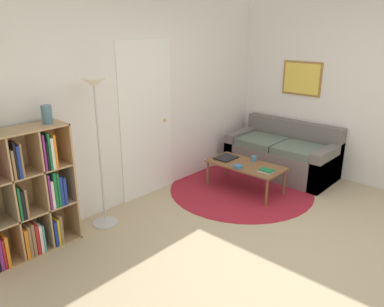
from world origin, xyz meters
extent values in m
plane|color=tan|center=(0.00, 0.00, 0.00)|extent=(14.00, 14.00, 0.00)
cube|color=silver|center=(0.00, 2.25, 1.30)|extent=(7.75, 0.05, 2.60)
cube|color=white|center=(0.07, 2.21, 1.03)|extent=(0.87, 0.02, 2.05)
sphere|color=tan|center=(0.38, 2.19, 0.98)|extent=(0.04, 0.04, 0.04)
cube|color=silver|center=(2.40, 1.11, 1.30)|extent=(0.05, 5.22, 2.60)
cube|color=olive|center=(2.37, 1.20, 1.44)|extent=(0.02, 0.63, 0.52)
cube|color=yellow|center=(2.35, 1.20, 1.44)|extent=(0.01, 0.57, 0.46)
cylinder|color=maroon|center=(1.01, 1.32, 0.00)|extent=(2.01, 2.01, 0.01)
cube|color=tan|center=(-1.23, 2.03, 0.65)|extent=(0.02, 0.34, 1.29)
cube|color=tan|center=(-1.69, 2.03, 1.28)|extent=(0.94, 0.34, 0.02)
cube|color=tan|center=(-1.69, 2.03, 0.01)|extent=(0.94, 0.34, 0.02)
cube|color=tan|center=(-1.69, 2.19, 0.65)|extent=(0.94, 0.02, 1.29)
cube|color=tan|center=(-1.84, 2.03, 0.65)|extent=(0.02, 0.32, 1.25)
cube|color=tan|center=(-1.54, 2.03, 0.65)|extent=(0.02, 0.32, 1.25)
cube|color=tan|center=(-1.69, 2.03, 0.44)|extent=(0.91, 0.32, 0.02)
cube|color=tan|center=(-1.69, 2.03, 0.85)|extent=(0.91, 0.32, 0.02)
cube|color=orange|center=(-1.99, 1.97, 0.18)|extent=(0.03, 0.20, 0.32)
cube|color=orange|center=(-1.81, 1.98, 0.17)|extent=(0.03, 0.22, 0.31)
cube|color=olive|center=(-1.77, 1.99, 0.19)|extent=(0.03, 0.26, 0.34)
cube|color=olive|center=(-1.74, 2.00, 0.19)|extent=(0.03, 0.27, 0.34)
cube|color=#B21E23|center=(-1.70, 1.99, 0.18)|extent=(0.03, 0.24, 0.33)
cube|color=silver|center=(-1.66, 1.98, 0.17)|extent=(0.03, 0.22, 0.30)
cube|color=teal|center=(-1.63, 1.98, 0.16)|extent=(0.02, 0.24, 0.29)
cube|color=navy|center=(-1.50, 1.98, 0.16)|extent=(0.03, 0.22, 0.28)
cube|color=gold|center=(-1.47, 2.00, 0.16)|extent=(0.02, 0.26, 0.29)
cube|color=olive|center=(-1.44, 2.00, 0.18)|extent=(0.03, 0.26, 0.32)
cube|color=#196B38|center=(-1.81, 2.00, 0.61)|extent=(0.02, 0.26, 0.33)
cube|color=black|center=(-1.78, 1.99, 0.59)|extent=(0.03, 0.25, 0.30)
cube|color=olive|center=(-1.75, 1.97, 0.60)|extent=(0.02, 0.20, 0.30)
cube|color=#7F287A|center=(-1.51, 1.97, 0.63)|extent=(0.02, 0.20, 0.37)
cube|color=silver|center=(-1.48, 1.96, 0.60)|extent=(0.03, 0.19, 0.30)
cube|color=#196B38|center=(-1.45, 2.00, 0.63)|extent=(0.03, 0.26, 0.38)
cube|color=#196B38|center=(-1.41, 2.00, 0.63)|extent=(0.02, 0.27, 0.36)
cube|color=navy|center=(-1.39, 1.99, 0.60)|extent=(0.03, 0.25, 0.32)
cube|color=navy|center=(-1.35, 2.00, 0.59)|extent=(0.03, 0.26, 0.29)
cube|color=olive|center=(-1.81, 1.98, 1.01)|extent=(0.02, 0.22, 0.28)
cube|color=black|center=(-1.79, 1.96, 1.04)|extent=(0.02, 0.19, 0.35)
cube|color=navy|center=(-1.76, 1.99, 1.02)|extent=(0.03, 0.25, 0.31)
cube|color=olive|center=(-1.73, 1.98, 1.03)|extent=(0.02, 0.22, 0.33)
cube|color=#7F287A|center=(-1.51, 1.99, 1.05)|extent=(0.02, 0.26, 0.37)
cube|color=black|center=(-1.48, 1.98, 1.01)|extent=(0.02, 0.24, 0.30)
cube|color=#196B38|center=(-1.46, 1.99, 1.05)|extent=(0.02, 0.24, 0.37)
cube|color=silver|center=(-1.43, 1.99, 1.02)|extent=(0.03, 0.26, 0.32)
cube|color=orange|center=(-1.40, 2.00, 1.04)|extent=(0.02, 0.27, 0.34)
cylinder|color=#B7B7BC|center=(-0.86, 1.94, 0.01)|extent=(0.29, 0.29, 0.01)
cylinder|color=#B7B7BC|center=(-0.86, 1.94, 0.85)|extent=(0.02, 0.02, 1.59)
cone|color=white|center=(-0.86, 1.94, 1.64)|extent=(0.25, 0.25, 0.10)
cube|color=#66605B|center=(1.94, 1.22, 0.22)|extent=(0.83, 1.61, 0.43)
cube|color=#66605B|center=(2.28, 1.22, 0.40)|extent=(0.16, 1.61, 0.79)
cube|color=#66605B|center=(1.94, 0.49, 0.29)|extent=(0.83, 0.16, 0.57)
cube|color=#66605B|center=(1.94, 1.95, 0.29)|extent=(0.83, 0.16, 0.57)
cube|color=#5A695C|center=(1.86, 0.90, 0.48)|extent=(0.63, 0.63, 0.10)
cube|color=#5A695C|center=(1.86, 1.54, 0.48)|extent=(0.63, 0.63, 0.10)
cube|color=brown|center=(1.03, 1.27, 0.38)|extent=(0.53, 1.06, 0.02)
cylinder|color=brown|center=(0.80, 0.78, 0.19)|extent=(0.04, 0.04, 0.37)
cylinder|color=brown|center=(0.80, 1.76, 0.19)|extent=(0.04, 0.04, 0.37)
cylinder|color=brown|center=(1.26, 0.78, 0.19)|extent=(0.04, 0.04, 0.37)
cylinder|color=brown|center=(1.26, 1.76, 0.19)|extent=(0.04, 0.04, 0.37)
cube|color=black|center=(1.04, 1.61, 0.40)|extent=(0.31, 0.24, 0.02)
cylinder|color=teal|center=(0.84, 1.26, 0.41)|extent=(0.12, 0.12, 0.04)
cube|color=silver|center=(0.96, 0.90, 0.40)|extent=(0.13, 0.19, 0.02)
cube|color=#196B38|center=(0.96, 0.89, 0.42)|extent=(0.13, 0.19, 0.01)
cylinder|color=teal|center=(1.20, 1.25, 0.43)|extent=(0.08, 0.08, 0.08)
cylinder|color=slate|center=(-1.36, 2.03, 1.38)|extent=(0.10, 0.10, 0.18)
camera|label=1|loc=(-3.07, -1.45, 2.20)|focal=35.00mm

